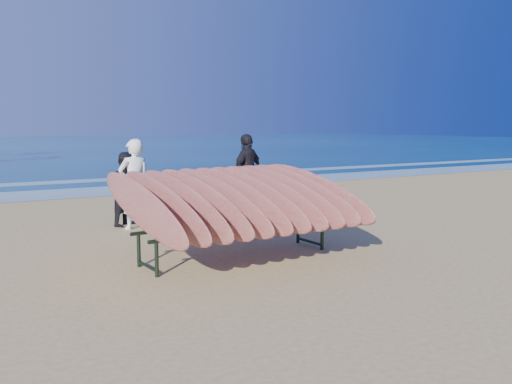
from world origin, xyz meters
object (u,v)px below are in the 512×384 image
surfboard_rack (236,199)px  person_dark_b (248,172)px  person_dark_a (128,189)px  person_white (134,184)px

surfboard_rack → person_dark_b: bearing=55.2°
person_dark_a → person_dark_b: 3.28m
surfboard_rack → person_dark_a: bearing=96.5°
person_white → person_dark_a: size_ratio=1.18×
surfboard_rack → person_dark_a: (-0.61, 3.57, -0.17)m
person_white → person_dark_a: (-0.00, 0.41, -0.14)m
surfboard_rack → person_white: bearing=97.7°
person_dark_b → person_white: bearing=-5.0°
person_white → person_dark_b: size_ratio=0.97×
surfboard_rack → person_dark_b: size_ratio=1.80×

